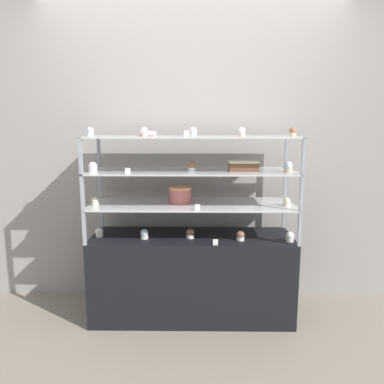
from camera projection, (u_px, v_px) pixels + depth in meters
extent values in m
plane|color=gray|center=(192.00, 314.00, 3.03)|extent=(20.00, 20.00, 0.00)
cube|color=gray|center=(193.00, 150.00, 3.20)|extent=(8.00, 0.05, 2.60)
cube|color=black|center=(192.00, 276.00, 2.97)|extent=(1.55, 0.51, 0.66)
cube|color=#99999E|center=(101.00, 212.00, 3.14)|extent=(0.02, 0.02, 0.26)
cube|color=#99999E|center=(284.00, 213.00, 3.12)|extent=(0.02, 0.02, 0.26)
cube|color=#99999E|center=(84.00, 228.00, 2.66)|extent=(0.02, 0.02, 0.26)
cube|color=#99999E|center=(300.00, 229.00, 2.64)|extent=(0.02, 0.02, 0.26)
cube|color=silver|center=(192.00, 204.00, 2.87)|extent=(1.55, 0.51, 0.01)
cube|color=#99999E|center=(100.00, 182.00, 3.10)|extent=(0.02, 0.02, 0.26)
cube|color=#99999E|center=(285.00, 182.00, 3.08)|extent=(0.02, 0.02, 0.26)
cube|color=#99999E|center=(82.00, 192.00, 2.61)|extent=(0.02, 0.02, 0.26)
cube|color=#99999E|center=(302.00, 193.00, 2.60)|extent=(0.02, 0.02, 0.26)
cube|color=silver|center=(192.00, 171.00, 2.82)|extent=(1.55, 0.51, 0.01)
cube|color=#99999E|center=(99.00, 151.00, 3.05)|extent=(0.02, 0.02, 0.26)
cube|color=#99999E|center=(287.00, 151.00, 3.03)|extent=(0.02, 0.02, 0.26)
cube|color=#99999E|center=(80.00, 156.00, 2.57)|extent=(0.02, 0.02, 0.26)
cube|color=#99999E|center=(303.00, 156.00, 2.55)|extent=(0.02, 0.02, 0.26)
cube|color=silver|center=(192.00, 137.00, 2.78)|extent=(1.55, 0.51, 0.01)
cylinder|color=#C66660|center=(180.00, 196.00, 2.89)|extent=(0.17, 0.17, 0.11)
cylinder|color=#E5996B|center=(180.00, 188.00, 2.88)|extent=(0.18, 0.18, 0.02)
cube|color=brown|center=(243.00, 167.00, 2.79)|extent=(0.22, 0.13, 0.06)
cube|color=#F4EAB2|center=(244.00, 162.00, 2.78)|extent=(0.22, 0.14, 0.01)
cylinder|color=white|center=(99.00, 235.00, 2.88)|extent=(0.06, 0.06, 0.03)
sphere|color=white|center=(99.00, 231.00, 2.88)|extent=(0.06, 0.06, 0.06)
cylinder|color=beige|center=(144.00, 237.00, 2.83)|extent=(0.06, 0.06, 0.03)
sphere|color=silver|center=(144.00, 233.00, 2.83)|extent=(0.06, 0.06, 0.06)
cylinder|color=white|center=(190.00, 236.00, 2.85)|extent=(0.06, 0.06, 0.03)
sphere|color=#8C5B42|center=(190.00, 233.00, 2.84)|extent=(0.06, 0.06, 0.06)
cylinder|color=white|center=(240.00, 239.00, 2.79)|extent=(0.06, 0.06, 0.03)
sphere|color=#8C5B42|center=(240.00, 235.00, 2.79)|extent=(0.06, 0.06, 0.06)
cylinder|color=beige|center=(290.00, 240.00, 2.77)|extent=(0.06, 0.06, 0.03)
sphere|color=white|center=(290.00, 236.00, 2.76)|extent=(0.06, 0.06, 0.06)
cube|color=white|center=(215.00, 242.00, 2.67)|extent=(0.04, 0.00, 0.04)
cylinder|color=white|center=(95.00, 204.00, 2.80)|extent=(0.05, 0.05, 0.02)
sphere|color=#F4EAB2|center=(95.00, 201.00, 2.79)|extent=(0.05, 0.05, 0.05)
cylinder|color=beige|center=(287.00, 204.00, 2.78)|extent=(0.05, 0.05, 0.02)
sphere|color=#F4EAB2|center=(287.00, 201.00, 2.78)|extent=(0.05, 0.05, 0.05)
cube|color=white|center=(198.00, 207.00, 2.63)|extent=(0.04, 0.00, 0.04)
cylinder|color=white|center=(93.00, 170.00, 2.70)|extent=(0.06, 0.06, 0.03)
sphere|color=silver|center=(93.00, 166.00, 2.70)|extent=(0.06, 0.06, 0.06)
cylinder|color=white|center=(192.00, 169.00, 2.78)|extent=(0.06, 0.06, 0.03)
sphere|color=#8C5B42|center=(192.00, 165.00, 2.78)|extent=(0.06, 0.06, 0.06)
cylinder|color=#CCB28C|center=(288.00, 170.00, 2.73)|extent=(0.06, 0.06, 0.03)
sphere|color=silver|center=(288.00, 166.00, 2.73)|extent=(0.06, 0.06, 0.06)
cube|color=white|center=(128.00, 171.00, 2.59)|extent=(0.04, 0.00, 0.04)
cylinder|color=white|center=(90.00, 135.00, 2.66)|extent=(0.05, 0.05, 0.03)
sphere|color=silver|center=(90.00, 131.00, 2.65)|extent=(0.05, 0.05, 0.05)
cylinder|color=#CCB28C|center=(144.00, 134.00, 2.71)|extent=(0.05, 0.05, 0.03)
sphere|color=white|center=(144.00, 131.00, 2.71)|extent=(0.05, 0.05, 0.05)
cylinder|color=beige|center=(193.00, 135.00, 2.65)|extent=(0.05, 0.05, 0.03)
sphere|color=silver|center=(193.00, 131.00, 2.65)|extent=(0.05, 0.05, 0.05)
cylinder|color=#CCB28C|center=(242.00, 135.00, 2.67)|extent=(0.05, 0.05, 0.03)
sphere|color=white|center=(242.00, 131.00, 2.66)|extent=(0.05, 0.05, 0.05)
cylinder|color=#CCB28C|center=(293.00, 135.00, 2.68)|extent=(0.05, 0.05, 0.03)
sphere|color=#8C5B42|center=(293.00, 131.00, 2.68)|extent=(0.05, 0.05, 0.05)
cube|color=white|center=(186.00, 134.00, 2.54)|extent=(0.04, 0.00, 0.04)
torus|color=#EFB2BC|center=(148.00, 133.00, 2.85)|extent=(0.14, 0.14, 0.04)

